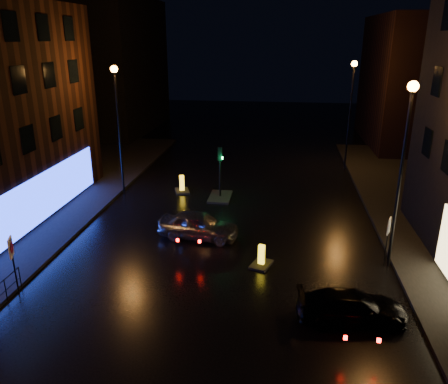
{
  "coord_description": "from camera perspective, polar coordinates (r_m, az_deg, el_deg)",
  "views": [
    {
      "loc": [
        2.62,
        -12.78,
        10.02
      ],
      "look_at": [
        -0.06,
        7.33,
        2.8
      ],
      "focal_mm": 35.0,
      "sensor_mm": 36.0,
      "label": 1
    }
  ],
  "objects": [
    {
      "name": "building_far_left",
      "position": [
        51.37,
        -14.22,
        15.65
      ],
      "size": [
        8.0,
        16.0,
        14.0
      ],
      "primitive_type": "cube",
      "color": "black",
      "rests_on": "ground"
    },
    {
      "name": "street_lamp_lfar",
      "position": [
        29.08,
        -13.74,
        10.22
      ],
      "size": [
        0.44,
        0.44,
        8.37
      ],
      "color": "black",
      "rests_on": "ground"
    },
    {
      "name": "silver_hatchback",
      "position": [
        22.97,
        -3.35,
        -4.35
      ],
      "size": [
        4.35,
        2.14,
        1.43
      ],
      "primitive_type": "imported",
      "rotation": [
        0.0,
        0.0,
        1.46
      ],
      "color": "#9A9CA1",
      "rests_on": "ground"
    },
    {
      "name": "road_sign_left",
      "position": [
        19.61,
        -25.98,
        -7.09
      ],
      "size": [
        0.28,
        0.58,
        2.5
      ],
      "rotation": [
        0.0,
        0.0,
        0.39
      ],
      "color": "black",
      "rests_on": "ground"
    },
    {
      "name": "building_far_right",
      "position": [
        46.63,
        23.59,
        13.07
      ],
      "size": [
        8.0,
        14.0,
        12.0
      ],
      "primitive_type": "cube",
      "color": "black",
      "rests_on": "ground"
    },
    {
      "name": "street_lamp_rnear",
      "position": [
        19.99,
        22.49,
        5.2
      ],
      "size": [
        0.44,
        0.44,
        8.37
      ],
      "color": "black",
      "rests_on": "ground"
    },
    {
      "name": "street_lamp_rfar",
      "position": [
        35.45,
        16.26,
        11.6
      ],
      "size": [
        0.44,
        0.44,
        8.37
      ],
      "color": "black",
      "rests_on": "ground"
    },
    {
      "name": "dark_sedan",
      "position": [
        17.37,
        16.36,
        -14.21
      ],
      "size": [
        4.2,
        2.09,
        1.17
      ],
      "primitive_type": "imported",
      "rotation": [
        0.0,
        0.0,
        1.68
      ],
      "color": "black",
      "rests_on": "ground"
    },
    {
      "name": "bollard_far",
      "position": [
        30.03,
        -5.51,
        0.51
      ],
      "size": [
        1.28,
        1.55,
        1.17
      ],
      "rotation": [
        0.0,
        0.0,
        0.33
      ],
      "color": "black",
      "rests_on": "ground"
    },
    {
      "name": "traffic_signal",
      "position": [
        28.68,
        -0.51,
        0.2
      ],
      "size": [
        1.4,
        2.4,
        3.45
      ],
      "color": "black",
      "rests_on": "ground"
    },
    {
      "name": "bollard_near",
      "position": [
        20.54,
        4.89,
        -8.96
      ],
      "size": [
        1.15,
        1.39,
        1.04
      ],
      "rotation": [
        0.0,
        0.0,
        -0.35
      ],
      "color": "black",
      "rests_on": "ground"
    },
    {
      "name": "ground",
      "position": [
        16.45,
        -3.34,
        -17.98
      ],
      "size": [
        120.0,
        120.0,
        0.0
      ],
      "primitive_type": "plane",
      "color": "black",
      "rests_on": "ground"
    },
    {
      "name": "road_sign_right",
      "position": [
        21.37,
        20.67,
        -4.64
      ],
      "size": [
        0.26,
        0.53,
        2.28
      ],
      "rotation": [
        0.0,
        0.0,
        2.75
      ],
      "color": "black",
      "rests_on": "ground"
    }
  ]
}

